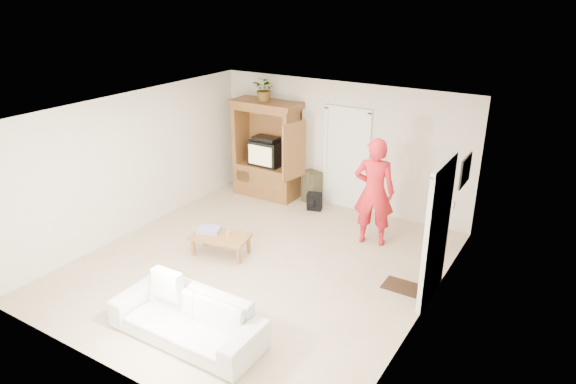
% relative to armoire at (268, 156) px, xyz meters
% --- Properties ---
extents(floor, '(6.00, 6.00, 0.00)m').
position_rel_armoire_xyz_m(floor, '(1.58, -2.66, -0.91)').
color(floor, tan).
rests_on(floor, ground).
extents(ceiling, '(6.00, 6.00, 0.00)m').
position_rel_armoire_xyz_m(ceiling, '(1.58, -2.66, 1.69)').
color(ceiling, white).
rests_on(ceiling, floor).
extents(wall_back, '(5.50, 0.00, 5.50)m').
position_rel_armoire_xyz_m(wall_back, '(1.58, 0.34, 0.39)').
color(wall_back, silver).
rests_on(wall_back, floor).
extents(wall_front, '(5.50, 0.00, 5.50)m').
position_rel_armoire_xyz_m(wall_front, '(1.58, -5.66, 0.39)').
color(wall_front, silver).
rests_on(wall_front, floor).
extents(wall_left, '(0.00, 6.00, 6.00)m').
position_rel_armoire_xyz_m(wall_left, '(-1.17, -2.66, 0.39)').
color(wall_left, silver).
rests_on(wall_left, floor).
extents(wall_right, '(0.00, 6.00, 6.00)m').
position_rel_armoire_xyz_m(wall_right, '(4.33, -2.66, 0.39)').
color(wall_right, silver).
rests_on(wall_right, floor).
extents(armoire, '(1.82, 1.14, 2.10)m').
position_rel_armoire_xyz_m(armoire, '(0.00, 0.00, 0.00)').
color(armoire, brown).
rests_on(armoire, floor).
extents(door_back, '(0.85, 0.05, 2.04)m').
position_rel_armoire_xyz_m(door_back, '(1.73, 0.31, 0.11)').
color(door_back, white).
rests_on(door_back, floor).
extents(doorway_right, '(0.05, 0.90, 2.04)m').
position_rel_armoire_xyz_m(doorway_right, '(4.30, -2.06, 0.11)').
color(doorway_right, black).
rests_on(doorway_right, floor).
extents(framed_picture, '(0.03, 0.60, 0.48)m').
position_rel_armoire_xyz_m(framed_picture, '(4.31, -0.76, 0.69)').
color(framed_picture, black).
rests_on(framed_picture, wall_right).
extents(doormat, '(0.60, 0.40, 0.02)m').
position_rel_armoire_xyz_m(doormat, '(3.88, -2.06, -0.90)').
color(doormat, '#382316').
rests_on(doormat, floor).
extents(plant, '(0.49, 0.43, 0.51)m').
position_rel_armoire_xyz_m(plant, '(-0.02, -0.03, 1.44)').
color(plant, '#4C7238').
rests_on(plant, armoire).
extents(man, '(0.81, 0.64, 1.96)m').
position_rel_armoire_xyz_m(man, '(2.85, -0.91, 0.07)').
color(man, red).
rests_on(man, floor).
extents(sofa, '(2.10, 0.83, 0.61)m').
position_rel_armoire_xyz_m(sofa, '(1.87, -4.72, -0.60)').
color(sofa, silver).
rests_on(sofa, floor).
extents(coffee_table, '(1.07, 0.73, 0.37)m').
position_rel_armoire_xyz_m(coffee_table, '(0.83, -2.70, -0.59)').
color(coffee_table, olive).
rests_on(coffee_table, floor).
extents(towel, '(0.46, 0.40, 0.08)m').
position_rel_armoire_xyz_m(towel, '(0.58, -2.70, -0.50)').
color(towel, '#F852BC').
rests_on(towel, coffee_table).
extents(candle, '(0.08, 0.08, 0.10)m').
position_rel_armoire_xyz_m(candle, '(0.96, -2.66, -0.49)').
color(candle, tan).
rests_on(candle, coffee_table).
extents(backpack_black, '(0.34, 0.25, 0.37)m').
position_rel_armoire_xyz_m(backpack_black, '(1.29, -0.21, -0.72)').
color(backpack_black, black).
rests_on(backpack_black, floor).
extents(backpack_olive, '(0.43, 0.38, 0.69)m').
position_rel_armoire_xyz_m(backpack_olive, '(1.03, 0.14, -0.56)').
color(backpack_olive, '#47442B').
rests_on(backpack_olive, floor).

